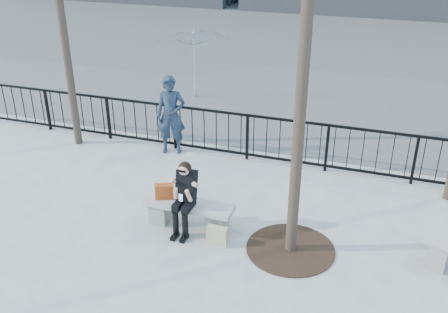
% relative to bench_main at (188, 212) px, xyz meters
% --- Properties ---
extents(ground, '(120.00, 120.00, 0.00)m').
position_rel_bench_main_xyz_m(ground, '(0.00, 0.00, -0.30)').
color(ground, gray).
rests_on(ground, ground).
extents(street_surface, '(60.00, 23.00, 0.01)m').
position_rel_bench_main_xyz_m(street_surface, '(0.00, 15.00, -0.30)').
color(street_surface, '#474747').
rests_on(street_surface, ground).
extents(railing, '(14.00, 0.06, 1.10)m').
position_rel_bench_main_xyz_m(railing, '(0.00, 3.00, 0.25)').
color(railing, black).
rests_on(railing, ground).
extents(tree_grate, '(1.50, 1.50, 0.02)m').
position_rel_bench_main_xyz_m(tree_grate, '(1.90, -0.10, -0.29)').
color(tree_grate, black).
rests_on(tree_grate, ground).
extents(bench_main, '(1.65, 0.46, 0.49)m').
position_rel_bench_main_xyz_m(bench_main, '(0.00, 0.00, 0.00)').
color(bench_main, slate).
rests_on(bench_main, ground).
extents(seated_woman, '(0.50, 0.64, 1.34)m').
position_rel_bench_main_xyz_m(seated_woman, '(0.00, -0.16, 0.37)').
color(seated_woman, black).
rests_on(seated_woman, ground).
extents(handbag, '(0.36, 0.27, 0.27)m').
position_rel_bench_main_xyz_m(handbag, '(-0.46, 0.02, 0.32)').
color(handbag, '#9B3B13').
rests_on(handbag, bench_main).
extents(shopping_bag, '(0.37, 0.14, 0.34)m').
position_rel_bench_main_xyz_m(shopping_bag, '(0.68, -0.35, -0.13)').
color(shopping_bag, beige).
rests_on(shopping_bag, ground).
extents(standing_man, '(0.78, 0.64, 1.86)m').
position_rel_bench_main_xyz_m(standing_man, '(-1.59, 2.80, 0.63)').
color(standing_man, black).
rests_on(standing_man, ground).
extents(vendor_umbrella, '(2.83, 2.86, 2.12)m').
position_rel_bench_main_xyz_m(vendor_umbrella, '(-2.56, 6.62, 0.76)').
color(vendor_umbrella, gold).
rests_on(vendor_umbrella, ground).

